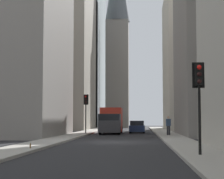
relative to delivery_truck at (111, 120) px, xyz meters
name	(u,v)px	position (x,y,z in m)	size (l,w,h in m)	color
ground_plane	(115,142)	(-15.13, -1.40, -1.46)	(135.00, 135.00, 0.00)	#262628
sidewalk_right	(52,141)	(-15.13, 3.10, -1.39)	(90.00, 2.20, 0.14)	#A8A399
sidewalk_left	(180,141)	(-15.13, -5.90, -1.39)	(90.00, 2.20, 0.14)	#A8A399
building_left_far	(199,61)	(15.60, -12.00, 8.74)	(14.60, 10.00, 20.39)	beige
building_right_far	(60,58)	(16.58, 9.20, 9.66)	(16.63, 10.00, 22.24)	gray
church_spire	(117,29)	(29.74, 0.98, 17.09)	(4.61, 4.61, 35.42)	gray
delivery_truck	(111,120)	(0.00, 0.00, 0.00)	(6.46, 2.25, 2.84)	red
sedan_navy	(137,127)	(3.24, -2.80, -0.80)	(4.30, 1.78, 1.42)	navy
traffic_light_foreground	(199,86)	(-26.17, -5.63, 1.55)	(0.43, 0.52, 3.91)	black
traffic_light_midblock	(86,105)	(-1.07, 2.65, 1.71)	(0.43, 0.52, 4.13)	black
pedestrian	(168,125)	(-6.13, -5.78, -0.37)	(0.26, 0.44, 1.75)	black
discarded_bottle	(30,146)	(-23.12, 2.45, -1.21)	(0.07, 0.07, 0.27)	brown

